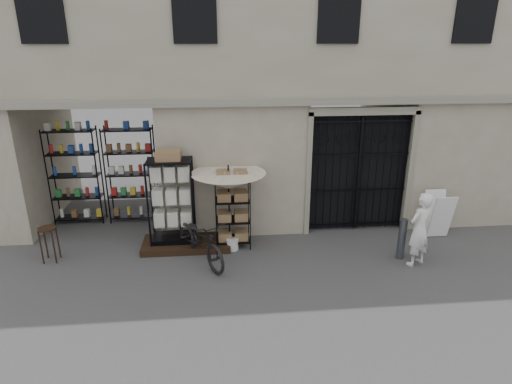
{
  "coord_description": "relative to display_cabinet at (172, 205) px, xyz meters",
  "views": [
    {
      "loc": [
        -1.64,
        -7.47,
        4.54
      ],
      "look_at": [
        -0.8,
        1.4,
        1.35
      ],
      "focal_mm": 30.0,
      "sensor_mm": 36.0,
      "label": 1
    }
  ],
  "objects": [
    {
      "name": "ground",
      "position": [
        2.68,
        -1.63,
        -1.01
      ],
      "size": [
        80.0,
        80.0,
        0.0
      ],
      "primitive_type": "plane",
      "color": "black",
      "rests_on": "ground"
    },
    {
      "name": "shopkeeper",
      "position": [
        5.2,
        -1.35,
        -1.01
      ],
      "size": [
        1.27,
        1.71,
        0.39
      ],
      "primitive_type": "imported",
      "rotation": [
        0.0,
        0.0,
        3.62
      ],
      "color": "silver",
      "rests_on": "ground"
    },
    {
      "name": "steel_bollard",
      "position": [
        4.98,
        -1.07,
        -0.55
      ],
      "size": [
        0.18,
        0.18,
        0.92
      ],
      "primitive_type": "cylinder",
      "rotation": [
        0.0,
        0.0,
        0.06
      ],
      "color": "#4F545B",
      "rests_on": "ground"
    },
    {
      "name": "wire_rack",
      "position": [
        1.36,
        -0.11,
        -0.17
      ],
      "size": [
        0.85,
        0.69,
        1.73
      ],
      "rotation": [
        0.0,
        0.0,
        0.22
      ],
      "color": "black",
      "rests_on": "ground"
    },
    {
      "name": "display_cabinet",
      "position": [
        0.0,
        0.0,
        0.0
      ],
      "size": [
        1.06,
        0.77,
        2.08
      ],
      "rotation": [
        0.0,
        0.0,
        0.2
      ],
      "color": "black",
      "rests_on": "step_platform"
    },
    {
      "name": "white_bucket",
      "position": [
        1.34,
        -0.31,
        -0.88
      ],
      "size": [
        0.34,
        0.34,
        0.26
      ],
      "primitive_type": "cylinder",
      "rotation": [
        0.0,
        0.0,
        -0.33
      ],
      "color": "silver",
      "rests_on": "ground"
    },
    {
      "name": "iron_gate",
      "position": [
        4.43,
        0.65,
        0.49
      ],
      "size": [
        2.5,
        0.21,
        3.0
      ],
      "color": "black",
      "rests_on": "ground"
    },
    {
      "name": "shop_shelving",
      "position": [
        -1.87,
        1.67,
        0.24
      ],
      "size": [
        2.7,
        0.5,
        2.5
      ],
      "primitive_type": "cube",
      "color": "black",
      "rests_on": "ground"
    },
    {
      "name": "shop_recess",
      "position": [
        -1.82,
        1.17,
        0.49
      ],
      "size": [
        3.0,
        1.7,
        3.0
      ],
      "primitive_type": "cube",
      "color": "black",
      "rests_on": "ground"
    },
    {
      "name": "market_umbrella",
      "position": [
        1.28,
        -0.12,
        0.68
      ],
      "size": [
        1.6,
        1.63,
        2.36
      ],
      "rotation": [
        0.0,
        0.0,
        -0.12
      ],
      "color": "black",
      "rests_on": "ground"
    },
    {
      "name": "main_building",
      "position": [
        2.68,
        2.37,
        3.49
      ],
      "size": [
        14.0,
        4.0,
        9.0
      ],
      "primitive_type": "cube",
      "color": "gray",
      "rests_on": "ground"
    },
    {
      "name": "wooden_stool",
      "position": [
        -2.59,
        -0.46,
        -0.6
      ],
      "size": [
        0.39,
        0.39,
        0.78
      ],
      "rotation": [
        0.0,
        0.0,
        -0.06
      ],
      "color": "black",
      "rests_on": "ground"
    },
    {
      "name": "bicycle",
      "position": [
        0.64,
        -0.79,
        -1.01
      ],
      "size": [
        1.1,
        1.22,
        1.95
      ],
      "primitive_type": "imported",
      "rotation": [
        0.0,
        0.0,
        0.52
      ],
      "color": "black",
      "rests_on": "ground"
    },
    {
      "name": "easel_sign",
      "position": [
        6.31,
        -0.06,
        -0.45
      ],
      "size": [
        0.52,
        0.6,
        1.09
      ],
      "rotation": [
        0.0,
        0.0,
        0.01
      ],
      "color": "silver",
      "rests_on": "ground"
    },
    {
      "name": "step_platform",
      "position": [
        0.28,
        -0.08,
        -0.94
      ],
      "size": [
        2.0,
        0.9,
        0.15
      ],
      "primitive_type": "cube",
      "color": "black",
      "rests_on": "ground"
    }
  ]
}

